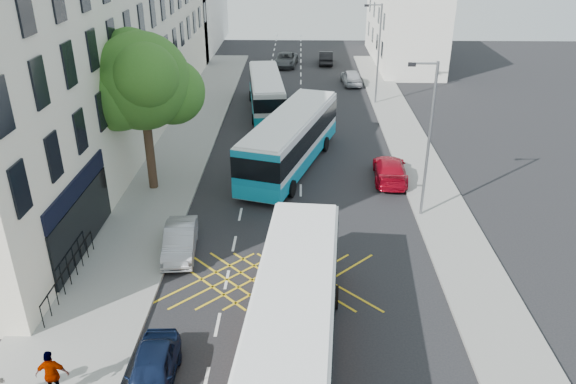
# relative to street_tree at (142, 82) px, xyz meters

# --- Properties ---
(ground) EXTENTS (120.00, 120.00, 0.00)m
(ground) POSITION_rel_street_tree_xyz_m (8.51, -14.97, -6.29)
(ground) COLOR black
(ground) RESTS_ON ground
(pavement_left) EXTENTS (5.00, 70.00, 0.15)m
(pavement_left) POSITION_rel_street_tree_xyz_m (0.01, 0.03, -6.22)
(pavement_left) COLOR gray
(pavement_left) RESTS_ON ground
(pavement_right) EXTENTS (3.00, 70.00, 0.15)m
(pavement_right) POSITION_rel_street_tree_xyz_m (16.01, 0.03, -6.22)
(pavement_right) COLOR gray
(pavement_right) RESTS_ON ground
(terrace_main) EXTENTS (8.30, 45.00, 13.50)m
(terrace_main) POSITION_rel_street_tree_xyz_m (-5.49, 9.52, 0.46)
(terrace_main) COLOR #ECE1C5
(terrace_main) RESTS_ON ground
(terrace_far) EXTENTS (8.00, 20.00, 10.00)m
(terrace_far) POSITION_rel_street_tree_xyz_m (-5.49, 40.03, -1.29)
(terrace_far) COLOR silver
(terrace_far) RESTS_ON ground
(building_right) EXTENTS (6.00, 18.00, 8.00)m
(building_right) POSITION_rel_street_tree_xyz_m (19.51, 33.03, -2.29)
(building_right) COLOR silver
(building_right) RESTS_ON ground
(street_tree) EXTENTS (6.30, 5.70, 8.80)m
(street_tree) POSITION_rel_street_tree_xyz_m (0.00, 0.00, 0.00)
(street_tree) COLOR #382619
(street_tree) RESTS_ON pavement_left
(lamp_near) EXTENTS (1.45, 0.15, 8.00)m
(lamp_near) POSITION_rel_street_tree_xyz_m (14.71, -2.97, -1.68)
(lamp_near) COLOR slate
(lamp_near) RESTS_ON pavement_right
(lamp_far) EXTENTS (1.45, 0.15, 8.00)m
(lamp_far) POSITION_rel_street_tree_xyz_m (14.71, 17.03, -1.68)
(lamp_far) COLOR slate
(lamp_far) RESTS_ON pavement_right
(railings) EXTENTS (0.08, 5.60, 1.14)m
(railings) POSITION_rel_street_tree_xyz_m (-1.19, -9.67, -5.57)
(railings) COLOR black
(railings) RESTS_ON pavement_left
(bus_near) EXTENTS (3.66, 11.99, 3.32)m
(bus_near) POSITION_rel_street_tree_xyz_m (8.27, -13.90, -4.54)
(bus_near) COLOR silver
(bus_near) RESTS_ON ground
(bus_mid) EXTENTS (6.23, 12.33, 3.39)m
(bus_mid) POSITION_rel_street_tree_xyz_m (7.87, 3.46, -4.51)
(bus_mid) COLOR silver
(bus_mid) RESTS_ON ground
(bus_far) EXTENTS (3.55, 10.56, 2.91)m
(bus_far) POSITION_rel_street_tree_xyz_m (5.70, 15.10, -4.76)
(bus_far) COLOR silver
(bus_far) RESTS_ON ground
(parked_car_blue) EXTENTS (1.66, 3.84, 1.29)m
(parked_car_blue) POSITION_rel_street_tree_xyz_m (3.61, -15.18, -5.65)
(parked_car_blue) COLOR black
(parked_car_blue) RESTS_ON ground
(parked_car_silver) EXTENTS (1.77, 4.09, 1.31)m
(parked_car_silver) POSITION_rel_street_tree_xyz_m (2.91, -6.82, -5.64)
(parked_car_silver) COLOR #9E9FA5
(parked_car_silver) RESTS_ON ground
(red_hatchback) EXTENTS (2.19, 4.73, 1.34)m
(red_hatchback) POSITION_rel_street_tree_xyz_m (13.82, 1.60, -5.62)
(red_hatchback) COLOR #A40719
(red_hatchback) RESTS_ON ground
(distant_car_grey) EXTENTS (2.71, 5.05, 1.35)m
(distant_car_grey) POSITION_rel_street_tree_xyz_m (6.90, 30.66, -5.62)
(distant_car_grey) COLOR #3A3E42
(distant_car_grey) RESTS_ON ground
(distant_car_silver) EXTENTS (1.98, 4.24, 1.40)m
(distant_car_silver) POSITION_rel_street_tree_xyz_m (13.26, 23.35, -5.59)
(distant_car_silver) COLOR #AEB0B6
(distant_car_silver) RESTS_ON ground
(distant_car_dark) EXTENTS (1.56, 4.19, 1.37)m
(distant_car_dark) POSITION_rel_street_tree_xyz_m (11.20, 31.73, -5.61)
(distant_car_dark) COLOR black
(distant_car_dark) RESTS_ON ground
(pedestrian_far) EXTENTS (1.08, 0.50, 1.80)m
(pedestrian_far) POSITION_rel_street_tree_xyz_m (0.61, -15.79, -5.24)
(pedestrian_far) COLOR gray
(pedestrian_far) RESTS_ON pavement_left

